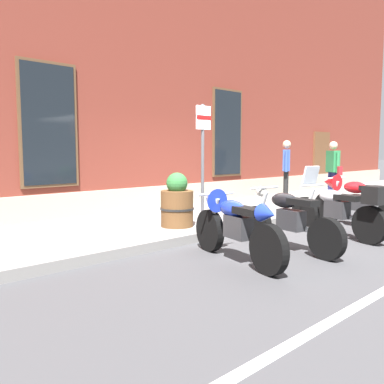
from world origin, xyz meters
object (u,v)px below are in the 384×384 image
at_px(motorcycle_silver_touring, 340,208).
at_px(barrel_planter, 177,204).
at_px(pedestrian_blue_top, 286,167).
at_px(parking_sign, 203,147).
at_px(pedestrian_striped_shirt, 333,168).
at_px(motorcycle_black_naked, 288,220).
at_px(motorcycle_red_sport, 356,199).
at_px(motorcycle_blue_sport, 233,223).

bearing_deg(motorcycle_silver_touring, barrel_planter, 132.18).
relative_size(pedestrian_blue_top, parking_sign, 0.75).
height_order(motorcycle_silver_touring, pedestrian_striped_shirt, pedestrian_striped_shirt).
relative_size(motorcycle_black_naked, pedestrian_striped_shirt, 1.24).
bearing_deg(pedestrian_striped_shirt, pedestrian_blue_top, 122.62).
xyz_separation_m(motorcycle_silver_touring, parking_sign, (-1.54, 2.01, 1.11)).
relative_size(motorcycle_black_naked, motorcycle_red_sport, 0.96).
bearing_deg(motorcycle_black_naked, motorcycle_blue_sport, 172.05).
height_order(motorcycle_blue_sport, motorcycle_black_naked, motorcycle_blue_sport).
bearing_deg(parking_sign, motorcycle_silver_touring, -52.60).
distance_m(motorcycle_blue_sport, barrel_planter, 2.03).
distance_m(motorcycle_silver_touring, parking_sign, 2.76).
bearing_deg(parking_sign, pedestrian_blue_top, 13.99).
bearing_deg(motorcycle_black_naked, motorcycle_red_sport, 3.15).
bearing_deg(motorcycle_black_naked, motorcycle_silver_touring, -4.86).
distance_m(pedestrian_striped_shirt, parking_sign, 5.16).
distance_m(motorcycle_black_naked, motorcycle_silver_touring, 1.49).
distance_m(motorcycle_blue_sport, parking_sign, 2.32).
bearing_deg(parking_sign, motorcycle_black_naked, -88.55).
height_order(motorcycle_red_sport, pedestrian_blue_top, pedestrian_blue_top).
height_order(motorcycle_silver_touring, motorcycle_red_sport, motorcycle_silver_touring).
height_order(parking_sign, barrel_planter, parking_sign).
xyz_separation_m(motorcycle_black_naked, pedestrian_striped_shirt, (5.08, 1.93, 0.62)).
bearing_deg(pedestrian_blue_top, parking_sign, -166.01).
distance_m(motorcycle_blue_sport, pedestrian_blue_top, 6.25).
relative_size(motorcycle_blue_sport, pedestrian_blue_top, 1.20).
bearing_deg(barrel_planter, pedestrian_striped_shirt, -1.67).
distance_m(pedestrian_blue_top, barrel_planter, 5.03).
bearing_deg(motorcycle_blue_sport, motorcycle_red_sport, -0.15).
bearing_deg(motorcycle_red_sport, motorcycle_black_naked, -176.85).
distance_m(motorcycle_red_sport, parking_sign, 3.43).
relative_size(motorcycle_silver_touring, pedestrian_striped_shirt, 1.26).
xyz_separation_m(motorcycle_blue_sport, motorcycle_black_naked, (1.14, -0.16, -0.07)).
bearing_deg(pedestrian_blue_top, motorcycle_silver_touring, -133.07).
xyz_separation_m(motorcycle_red_sport, parking_sign, (-2.75, 1.73, 1.07)).
distance_m(motorcycle_silver_touring, pedestrian_blue_top, 4.31).
distance_m(pedestrian_striped_shirt, barrel_planter, 5.63).
bearing_deg(motorcycle_red_sport, parking_sign, 147.81).
xyz_separation_m(motorcycle_blue_sport, motorcycle_red_sport, (3.85, -0.01, 0.03)).
xyz_separation_m(motorcycle_black_naked, barrel_planter, (-0.52, 2.09, 0.11)).
bearing_deg(motorcycle_red_sport, motorcycle_blue_sport, 179.85).
xyz_separation_m(pedestrian_blue_top, parking_sign, (-4.45, -1.11, 0.52)).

